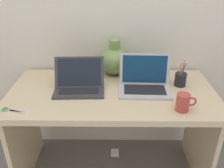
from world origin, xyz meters
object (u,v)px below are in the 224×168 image
(green_vase, at_px, (115,60))
(scissors, at_px, (9,110))
(pen_cup, at_px, (180,79))
(power_brick, at_px, (115,153))
(laptop_left, at_px, (79,82))
(laptop_right, at_px, (145,81))
(coffee_mug, at_px, (183,102))

(green_vase, xyz_separation_m, scissors, (-0.62, -0.54, -0.10))
(pen_cup, distance_m, power_brick, 0.90)
(laptop_left, relative_size, green_vase, 1.26)
(laptop_left, bearing_deg, scissors, -145.36)
(laptop_left, xyz_separation_m, scissors, (-0.38, -0.27, -0.05))
(green_vase, xyz_separation_m, pen_cup, (0.46, -0.21, -0.06))
(scissors, bearing_deg, laptop_left, 34.64)
(laptop_left, height_order, power_brick, laptop_left)
(green_vase, bearing_deg, laptop_right, -51.21)
(green_vase, distance_m, scissors, 0.83)
(green_vase, bearing_deg, pen_cup, -24.04)
(coffee_mug, relative_size, scissors, 0.82)
(laptop_right, relative_size, green_vase, 1.30)
(laptop_left, height_order, laptop_right, laptop_right)
(coffee_mug, bearing_deg, scissors, -179.27)
(laptop_right, distance_m, power_brick, 0.83)
(laptop_left, bearing_deg, pen_cup, 5.22)
(laptop_left, xyz_separation_m, power_brick, (0.25, 0.16, -0.78))
(laptop_right, bearing_deg, laptop_left, -178.06)
(coffee_mug, xyz_separation_m, pen_cup, (0.06, 0.32, -0.00))
(coffee_mug, xyz_separation_m, power_brick, (-0.39, 0.41, -0.78))
(green_vase, xyz_separation_m, power_brick, (0.01, -0.11, -0.84))
(pen_cup, height_order, scissors, pen_cup)
(coffee_mug, distance_m, pen_cup, 0.32)
(pen_cup, bearing_deg, laptop_left, -174.78)
(pen_cup, xyz_separation_m, power_brick, (-0.45, 0.10, -0.78))
(scissors, distance_m, power_brick, 1.05)
(scissors, bearing_deg, power_brick, 34.08)
(laptop_left, bearing_deg, laptop_right, 1.94)
(laptop_right, bearing_deg, green_vase, 128.79)
(green_vase, bearing_deg, power_brick, -86.56)
(laptop_left, relative_size, laptop_right, 0.97)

